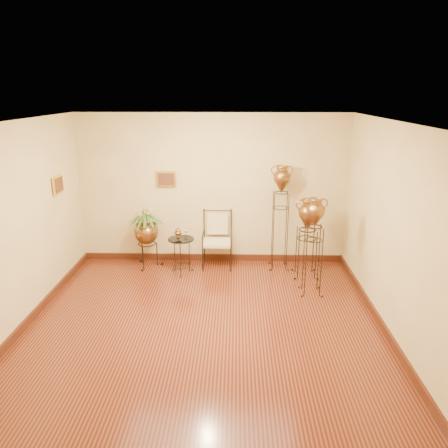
{
  "coord_description": "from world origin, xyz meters",
  "views": [
    {
      "loc": [
        0.44,
        -5.45,
        3.17
      ],
      "look_at": [
        0.25,
        1.3,
        1.1
      ],
      "focal_mm": 35.0,
      "sensor_mm": 36.0,
      "label": 1
    }
  ],
  "objects_px": {
    "amphora_mid": "(313,246)",
    "planter_urn": "(146,230)",
    "armchair": "(217,240)",
    "side_table": "(181,255)",
    "amphora_tall": "(280,217)"
  },
  "relations": [
    {
      "from": "amphora_mid",
      "to": "armchair",
      "type": "distance_m",
      "value": 1.92
    },
    {
      "from": "amphora_mid",
      "to": "side_table",
      "type": "distance_m",
      "value": 2.37
    },
    {
      "from": "armchair",
      "to": "side_table",
      "type": "relative_size",
      "value": 1.26
    },
    {
      "from": "amphora_mid",
      "to": "planter_urn",
      "type": "distance_m",
      "value": 3.07
    },
    {
      "from": "amphora_mid",
      "to": "planter_urn",
      "type": "bearing_deg",
      "value": 159.85
    },
    {
      "from": "amphora_mid",
      "to": "side_table",
      "type": "relative_size",
      "value": 1.94
    },
    {
      "from": "planter_urn",
      "to": "side_table",
      "type": "xyz_separation_m",
      "value": [
        0.68,
        -0.31,
        -0.37
      ]
    },
    {
      "from": "amphora_tall",
      "to": "side_table",
      "type": "height_order",
      "value": "amphora_tall"
    },
    {
      "from": "amphora_tall",
      "to": "side_table",
      "type": "bearing_deg",
      "value": -170.18
    },
    {
      "from": "side_table",
      "to": "amphora_tall",
      "type": "bearing_deg",
      "value": 9.82
    },
    {
      "from": "amphora_mid",
      "to": "armchair",
      "type": "relative_size",
      "value": 1.54
    },
    {
      "from": "amphora_tall",
      "to": "side_table",
      "type": "relative_size",
      "value": 2.33
    },
    {
      "from": "planter_urn",
      "to": "armchair",
      "type": "bearing_deg",
      "value": 0.0
    },
    {
      "from": "amphora_mid",
      "to": "planter_urn",
      "type": "height_order",
      "value": "amphora_mid"
    },
    {
      "from": "amphora_mid",
      "to": "armchair",
      "type": "height_order",
      "value": "amphora_mid"
    }
  ]
}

